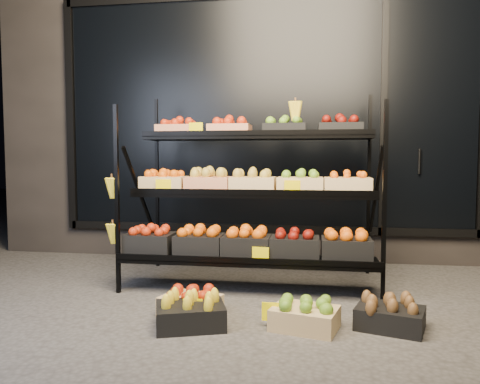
% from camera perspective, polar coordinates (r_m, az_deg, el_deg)
% --- Properties ---
extents(ground, '(24.00, 24.00, 0.00)m').
position_cam_1_polar(ground, '(3.52, 0.16, -13.70)').
color(ground, '#514F4C').
rests_on(ground, ground).
extents(building, '(6.00, 2.08, 3.50)m').
position_cam_1_polar(building, '(5.96, 3.98, 10.53)').
color(building, '#2D2826').
rests_on(building, ground).
extents(display_rack, '(2.18, 1.02, 1.70)m').
position_cam_1_polar(display_rack, '(3.96, 1.25, -0.11)').
color(display_rack, black).
rests_on(display_rack, ground).
extents(tag_floor_a, '(0.13, 0.01, 0.12)m').
position_cam_1_polar(tag_floor_a, '(3.18, -5.76, -14.55)').
color(tag_floor_a, '#E5CE00').
rests_on(tag_floor_a, ground).
extents(tag_floor_b, '(0.13, 0.01, 0.12)m').
position_cam_1_polar(tag_floor_b, '(3.10, 3.91, -15.06)').
color(tag_floor_b, '#E5CE00').
rests_on(tag_floor_b, ground).
extents(floor_crate_left, '(0.44, 0.38, 0.20)m').
position_cam_1_polar(floor_crate_left, '(3.33, -6.06, -13.14)').
color(floor_crate_left, '#DBBA7E').
rests_on(floor_crate_left, ground).
extents(floor_crate_midleft, '(0.51, 0.44, 0.21)m').
position_cam_1_polar(floor_crate_midleft, '(3.09, -6.08, -14.33)').
color(floor_crate_midleft, black).
rests_on(floor_crate_midleft, ground).
extents(floor_crate_midright, '(0.46, 0.39, 0.20)m').
position_cam_1_polar(floor_crate_midright, '(3.08, 7.91, -14.54)').
color(floor_crate_midright, '#DBBA7E').
rests_on(floor_crate_midright, ground).
extents(floor_crate_right, '(0.48, 0.41, 0.20)m').
position_cam_1_polar(floor_crate_right, '(3.20, 17.82, -13.97)').
color(floor_crate_right, black).
rests_on(floor_crate_right, ground).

